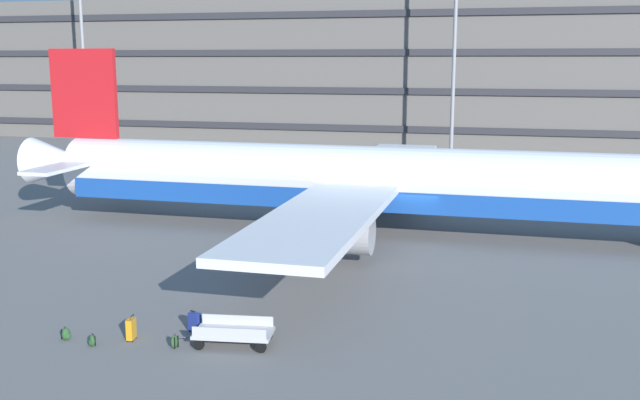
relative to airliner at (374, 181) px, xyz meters
The scene contains 11 objects.
ground_plane 3.86m from the airliner, 23.19° to the right, with size 600.00×600.00×0.00m, color slate.
terminal_structure 51.03m from the airliner, 87.28° to the left, with size 173.51×21.66×16.29m.
airliner is the anchor object (origin of this frame).
light_mast_far_left 51.08m from the airliner, 139.12° to the left, with size 1.80×0.50×23.04m.
light_mast_left 34.40m from the airliner, 86.94° to the left, with size 1.80×0.50×23.08m.
suitcase_silver 17.11m from the airliner, 101.53° to the right, with size 0.47×0.36×0.80m.
suitcase_orange 18.73m from the airliner, 106.13° to the right, with size 0.27×0.46×0.89m.
backpack_scuffed 19.97m from the airliner, 111.66° to the right, with size 0.35×0.37×0.48m.
backpack_laid_flat 18.66m from the airliner, 100.69° to the right, with size 0.28×0.34×0.52m.
backpack_small 19.85m from the airliner, 108.23° to the right, with size 0.35×0.33×0.47m.
baggage_cart 17.63m from the airliner, 95.36° to the right, with size 3.36×1.63×0.82m.
Camera 1 is at (4.50, -38.16, 9.38)m, focal length 41.22 mm.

